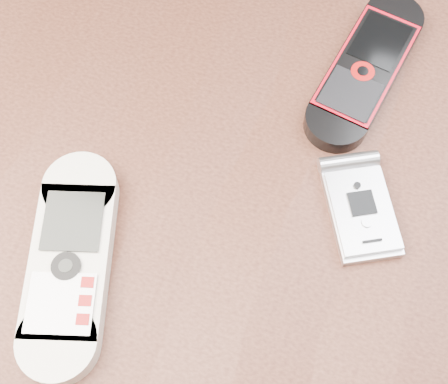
{
  "coord_description": "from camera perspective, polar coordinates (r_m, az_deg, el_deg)",
  "views": [
    {
      "loc": [
        0.07,
        -0.19,
        1.2
      ],
      "look_at": [
        0.01,
        0.0,
        0.76
      ],
      "focal_mm": 50.0,
      "sensor_mm": 36.0,
      "label": 1
    }
  ],
  "objects": [
    {
      "name": "nokia_black_red",
      "position": [
        0.56,
        12.83,
        10.96
      ],
      "size": [
        0.08,
        0.18,
        0.02
      ],
      "primitive_type": "cube",
      "rotation": [
        0.0,
        0.0,
        -0.18
      ],
      "color": "black",
      "rests_on": "table"
    },
    {
      "name": "motorola_razr",
      "position": [
        0.49,
        12.43,
        -1.54
      ],
      "size": [
        0.08,
        0.1,
        0.01
      ],
      "primitive_type": "cube",
      "rotation": [
        0.0,
        0.0,
        0.48
      ],
      "color": "silver",
      "rests_on": "table"
    },
    {
      "name": "nokia_white",
      "position": [
        0.48,
        -13.89,
        -6.19
      ],
      "size": [
        0.11,
        0.19,
        0.02
      ],
      "primitive_type": "cube",
      "rotation": [
        0.0,
        0.0,
        0.3
      ],
      "color": "silver",
      "rests_on": "table"
    },
    {
      "name": "table",
      "position": [
        0.59,
        -0.46,
        -4.6
      ],
      "size": [
        1.2,
        0.8,
        0.75
      ],
      "color": "black",
      "rests_on": "ground"
    },
    {
      "name": "ground",
      "position": [
        1.21,
        -0.23,
        -15.24
      ],
      "size": [
        4.0,
        4.0,
        0.0
      ],
      "primitive_type": "plane",
      "color": "#472B19",
      "rests_on": "ground"
    }
  ]
}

